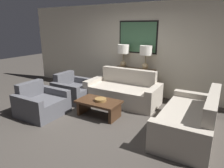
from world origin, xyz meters
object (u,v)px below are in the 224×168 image
Objects in this scene: couch_by_back_wall at (123,92)px; armchair_near_back_wall at (74,90)px; table_lamp_left at (123,51)px; decorative_bowl at (101,100)px; couch_by_side at (190,120)px; armchair_near_camera at (41,104)px; console_table at (133,82)px; table_lamp_right at (146,53)px; coffee_table at (99,105)px.

couch_by_back_wall is 1.40m from armchair_near_back_wall.
table_lamp_left is 1.98m from decorative_bowl.
couch_by_side is 2.03× the size of armchair_near_back_wall.
table_lamp_left is at bearing 67.43° from armchair_near_camera.
table_lamp_right reaches higher than console_table.
couch_by_side is (1.88, -0.88, 0.00)m from couch_by_back_wall.
armchair_near_camera is at bearing -166.46° from couch_by_side.
couch_by_back_wall is at bearing 88.21° from decorative_bowl.
armchair_near_back_wall is (-1.28, 0.58, -0.15)m from decorative_bowl.
console_table reaches higher than armchair_near_camera.
armchair_near_camera is (-1.28, -0.59, -0.15)m from decorative_bowl.
couch_by_back_wall reaches higher than decorative_bowl.
couch_by_side is 1.97× the size of coffee_table.
armchair_near_camera is at bearing -119.48° from console_table.
armchair_near_back_wall is (-1.32, -0.48, -0.04)m from couch_by_back_wall.
coffee_table is at bearing -81.34° from table_lamp_left.
table_lamp_right is (0.70, 0.00, 0.00)m from table_lamp_left.
couch_by_back_wall is 2.03× the size of armchair_near_back_wall.
console_table is 1.30× the size of armchair_near_back_wall.
armchair_near_camera is at bearing -90.00° from armchair_near_back_wall.
couch_by_back_wall is at bearing -62.76° from table_lamp_left.
decorative_bowl reaches higher than coffee_table.
coffee_table is at bearing -103.90° from table_lamp_right.
couch_by_back_wall and couch_by_side have the same top height.
table_lamp_right is at bearing 0.00° from table_lamp_left.
armchair_near_back_wall is at bearing 154.64° from coffee_table.
armchair_near_camera reaches higher than coffee_table.
coffee_table is 1.03× the size of armchair_near_camera.
coffee_table is at bearing -174.63° from couch_by_side.
console_table is at bearing 88.91° from decorative_bowl.
table_lamp_right reaches higher than coffee_table.
armchair_near_back_wall is (-1.32, -1.16, -0.15)m from console_table.
console_table is at bearing 0.00° from table_lamp_left.
coffee_table is at bearing 25.36° from armchair_near_camera.
decorative_bowl is at bearing -91.79° from couch_by_back_wall.
table_lamp_left reaches higher than coffee_table.
table_lamp_left is 0.69× the size of coffee_table.
decorative_bowl is (-1.91, -0.18, 0.11)m from couch_by_side.
armchair_near_back_wall is at bearing -145.16° from table_lamp_right.
table_lamp_left is 2.73m from armchair_near_camera.
coffee_table is at bearing -92.72° from console_table.
armchair_near_camera is (0.00, -1.17, 0.00)m from armchair_near_back_wall.
table_lamp_left is at bearing 98.66° from coffee_table.
decorative_bowl is (-0.03, -1.06, 0.11)m from couch_by_back_wall.
table_lamp_right is at bearing 76.10° from coffee_table.
console_table is at bearing 140.27° from couch_by_side.
console_table reaches higher than armchair_near_back_wall.
decorative_bowl is 1.42m from armchair_near_camera.
couch_by_side is 1.92m from decorative_bowl.
armchair_near_back_wall is 1.00× the size of armchair_near_camera.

